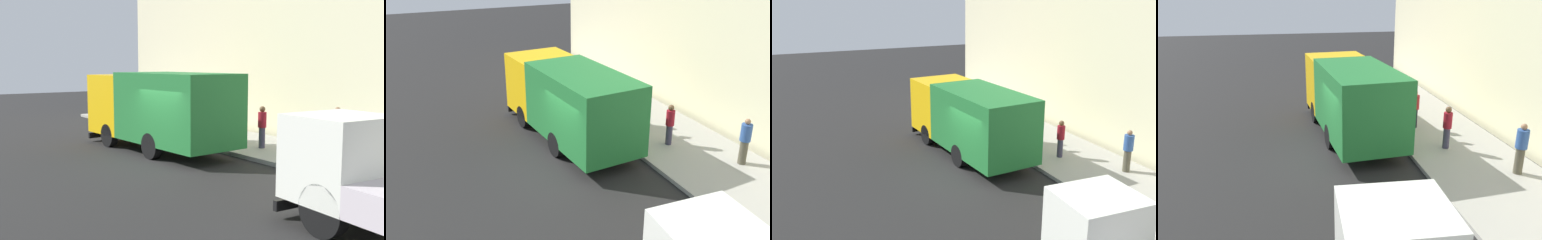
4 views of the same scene
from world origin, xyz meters
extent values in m
plane|color=black|center=(0.00, 0.00, 0.00)|extent=(80.00, 80.00, 0.00)
cube|color=#A5A296|center=(4.98, 0.00, 0.08)|extent=(3.96, 30.00, 0.15)
cube|color=beige|center=(7.46, 0.00, 5.22)|extent=(0.50, 30.00, 10.43)
cube|color=yellow|center=(1.12, 4.44, 1.70)|extent=(2.67, 2.49, 2.45)
cube|color=black|center=(1.03, 5.57, 1.99)|extent=(2.11, 0.21, 1.37)
cube|color=#217231|center=(1.38, 0.84, 1.77)|extent=(2.87, 5.08, 2.59)
cube|color=black|center=(1.03, 5.65, 0.26)|extent=(2.41, 0.30, 0.24)
cylinder|color=black|center=(0.05, 3.90, 0.47)|extent=(0.37, 0.96, 0.94)
cylinder|color=black|center=(2.25, 4.06, 0.47)|extent=(0.37, 0.96, 0.94)
cylinder|color=black|center=(0.28, 0.75, 0.47)|extent=(0.37, 0.96, 0.94)
cylinder|color=black|center=(2.48, 0.92, 0.47)|extent=(0.37, 0.96, 0.94)
cube|color=white|center=(0.24, -7.47, 1.45)|extent=(2.05, 1.89, 1.82)
cube|color=black|center=(0.28, -6.60, 1.67)|extent=(1.64, 0.15, 1.02)
cylinder|color=black|center=(4.08, 1.96, 0.56)|extent=(0.37, 0.37, 0.83)
cylinder|color=maroon|center=(4.08, 1.96, 1.27)|extent=(0.50, 0.50, 0.59)
sphere|color=#926B54|center=(4.08, 1.96, 1.69)|extent=(0.23, 0.23, 0.23)
cylinder|color=#3F3950|center=(4.49, -0.45, 0.55)|extent=(0.25, 0.25, 0.80)
cylinder|color=maroon|center=(4.49, -0.45, 1.25)|extent=(0.33, 0.33, 0.59)
sphere|color=brown|center=(4.49, -0.45, 1.66)|extent=(0.23, 0.23, 0.23)
cylinder|color=brown|center=(5.91, -2.85, 0.60)|extent=(0.40, 0.40, 0.89)
cylinder|color=#2F5293|center=(5.91, -2.85, 1.35)|extent=(0.53, 0.53, 0.62)
sphere|color=#986D4B|center=(5.91, -2.85, 1.76)|extent=(0.20, 0.20, 0.20)
cone|color=orange|center=(3.69, 5.25, 0.45)|extent=(0.42, 0.42, 0.60)
cylinder|color=#4C5156|center=(3.25, 1.64, 1.40)|extent=(0.08, 0.08, 2.50)
cube|color=blue|center=(3.25, 1.66, 2.40)|extent=(0.44, 0.03, 0.36)
camera|label=1|loc=(-7.72, -13.68, 3.44)|focal=43.59mm
camera|label=2|loc=(-5.10, -12.76, 7.47)|focal=40.43mm
camera|label=3|loc=(-6.67, -14.69, 7.02)|focal=40.82mm
camera|label=4|loc=(-1.63, -12.89, 5.90)|focal=35.95mm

